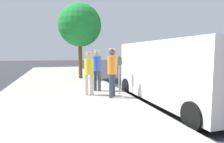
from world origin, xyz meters
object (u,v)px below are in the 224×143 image
object	(u,v)px
pedestrian_in_yellow	(89,70)
pedestrian_in_blue	(97,67)
pedestrian_in_orange	(112,69)
street_tree	(80,25)
parking_meter_near	(119,68)
parked_van	(176,71)

from	to	relation	value
pedestrian_in_yellow	pedestrian_in_blue	size ratio (longest dim) A/B	0.95
pedestrian_in_orange	street_tree	world-z (taller)	street_tree
parking_meter_near	parked_van	world-z (taller)	parked_van
pedestrian_in_yellow	pedestrian_in_blue	xyz separation A→B (m)	(-0.47, -0.70, 0.06)
parking_meter_near	pedestrian_in_blue	bearing A→B (deg)	-49.74
parking_meter_near	pedestrian_in_blue	xyz separation A→B (m)	(0.71, -0.84, -0.02)
parked_van	street_tree	bearing A→B (deg)	-70.86
street_tree	pedestrian_in_yellow	bearing A→B (deg)	86.27
parked_van	pedestrian_in_orange	bearing A→B (deg)	-28.44
parking_meter_near	pedestrian_in_yellow	bearing A→B (deg)	-6.65
pedestrian_in_blue	street_tree	size ratio (longest dim) A/B	0.37
street_tree	parking_meter_near	bearing A→B (deg)	99.20
pedestrian_in_yellow	pedestrian_in_orange	distance (m)	0.97
pedestrian_in_yellow	street_tree	size ratio (longest dim) A/B	0.35
pedestrian_in_orange	street_tree	size ratio (longest dim) A/B	0.38
pedestrian_in_blue	parked_van	distance (m)	3.24
parking_meter_near	street_tree	size ratio (longest dim) A/B	0.32
pedestrian_in_yellow	pedestrian_in_orange	size ratio (longest dim) A/B	0.93
pedestrian_in_orange	pedestrian_in_blue	distance (m)	1.35
parking_meter_near	pedestrian_in_blue	distance (m)	1.10
parking_meter_near	pedestrian_in_orange	size ratio (longest dim) A/B	0.85
parking_meter_near	pedestrian_in_orange	xyz separation A→B (m)	(0.44, 0.48, 0.00)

